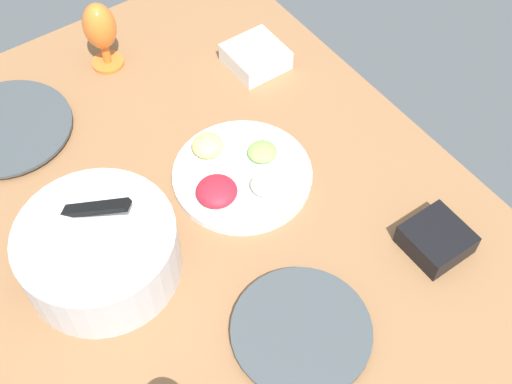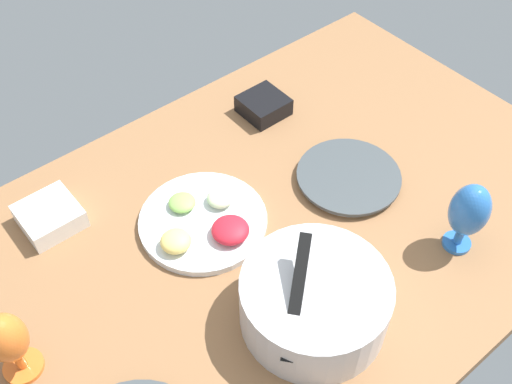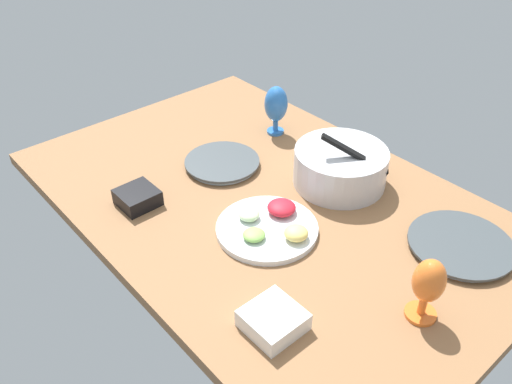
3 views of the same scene
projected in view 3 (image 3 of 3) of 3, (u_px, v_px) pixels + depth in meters
ground_plane at (265, 203)px, 170.46cm from camera, size 160.00×104.00×4.00cm
dinner_plate_left at (222, 163)px, 183.55cm from camera, size 25.95×25.95×2.21cm
dinner_plate_right at (460, 245)px, 149.41cm from camera, size 29.46×29.46×2.07cm
mixing_bowl at (340, 166)px, 172.15cm from camera, size 30.24×30.24×19.70cm
fruit_platter at (269, 226)px, 155.32cm from camera, size 30.06×30.06×5.54cm
hurricane_glass_blue at (276, 105)px, 196.27cm from camera, size 8.68×8.68×18.94cm
hurricane_glass_orange at (428, 284)px, 124.00cm from camera, size 7.85×7.85×17.84cm
square_bowl_black at (137, 197)px, 165.04cm from camera, size 11.60×11.60×5.00cm
square_bowl_white at (273, 319)px, 125.70cm from camera, size 13.05×13.05×4.97cm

